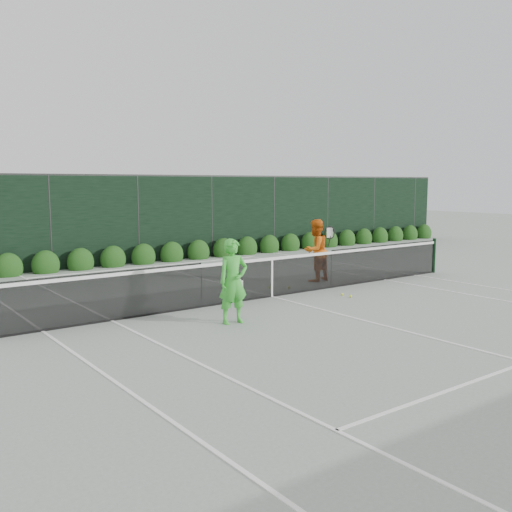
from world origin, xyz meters
TOP-DOWN VIEW (x-y plane):
  - ground at (0.00, 0.00)m, footprint 80.00×80.00m
  - tennis_net at (-0.02, 0.00)m, footprint 12.90×0.10m
  - player_woman at (-2.23, -1.60)m, footprint 0.67×0.48m
  - player_man at (2.38, 1.04)m, footprint 0.97×0.80m
  - court_lines at (0.00, 0.00)m, footprint 11.03×23.83m
  - windscreen_fence at (0.00, -2.71)m, footprint 32.00×21.07m
  - hedge_row at (-0.00, 7.15)m, footprint 31.66×0.65m
  - tennis_balls at (1.08, 0.10)m, footprint 3.84×2.34m

SIDE VIEW (x-z plane):
  - ground at x=0.00m, z-range 0.00..0.00m
  - court_lines at x=0.00m, z-range 0.00..0.01m
  - tennis_balls at x=1.08m, z-range 0.00..0.07m
  - hedge_row at x=0.00m, z-range -0.23..0.70m
  - tennis_net at x=-0.02m, z-range 0.00..1.07m
  - player_woman at x=-2.23m, z-range 0.00..1.69m
  - player_man at x=2.38m, z-range 0.00..1.76m
  - windscreen_fence at x=0.00m, z-range -0.02..3.04m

